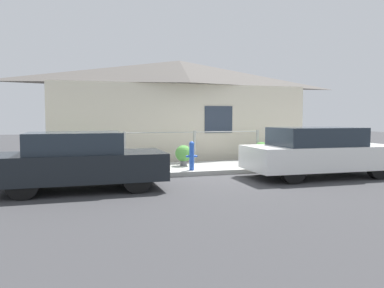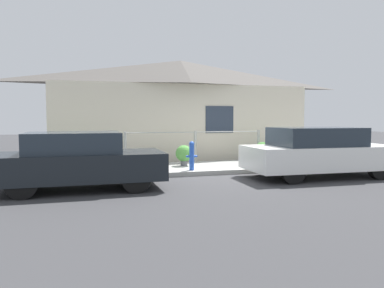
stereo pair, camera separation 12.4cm
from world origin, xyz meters
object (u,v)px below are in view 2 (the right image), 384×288
object	(u,v)px
car_right	(319,152)
fire_hydrant	(192,155)
potted_plant_near_hydrant	(184,154)
potted_plant_corner	(263,150)
car_left	(79,161)
potted_plant_by_fence	(70,156)

from	to	relation	value
car_right	fire_hydrant	world-z (taller)	car_right
potted_plant_near_hydrant	potted_plant_corner	distance (m)	3.22
car_right	potted_plant_near_hydrant	distance (m)	4.08
potted_plant_near_hydrant	potted_plant_corner	xyz separation A→B (m)	(3.13, 0.73, -0.02)
car_right	potted_plant_corner	distance (m)	3.21
car_right	potted_plant_corner	xyz separation A→B (m)	(-0.10, 3.21, -0.21)
fire_hydrant	potted_plant_corner	size ratio (longest dim) A/B	1.29
car_left	potted_plant_by_fence	distance (m)	3.15
fire_hydrant	potted_plant_by_fence	bearing A→B (deg)	154.12
potted_plant_near_hydrant	potted_plant_corner	bearing A→B (deg)	13.08
fire_hydrant	potted_plant_near_hydrant	xyz separation A→B (m)	(0.04, 1.01, -0.06)
car_right	fire_hydrant	distance (m)	3.59
potted_plant_corner	potted_plant_near_hydrant	bearing A→B (deg)	-166.92
car_left	car_right	bearing A→B (deg)	0.47
potted_plant_by_fence	car_right	bearing A→B (deg)	-25.08
potted_plant_by_fence	potted_plant_corner	world-z (taller)	potted_plant_by_fence
potted_plant_near_hydrant	fire_hydrant	bearing A→B (deg)	-92.22
car_left	potted_plant_corner	bearing A→B (deg)	27.43
car_right	potted_plant_near_hydrant	world-z (taller)	car_right
fire_hydrant	potted_plant_corner	world-z (taller)	fire_hydrant
car_left	potted_plant_near_hydrant	xyz separation A→B (m)	(3.17, 2.48, -0.17)
car_left	potted_plant_by_fence	xyz separation A→B (m)	(-0.29, 3.13, -0.19)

